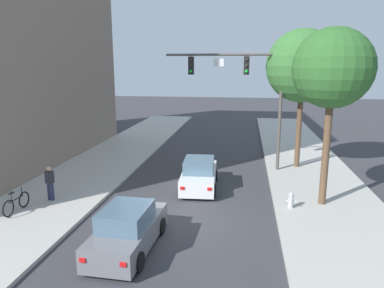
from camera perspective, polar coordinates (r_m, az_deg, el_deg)
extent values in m
plane|color=#38383D|center=(15.24, -2.06, -12.20)|extent=(120.00, 120.00, 0.00)
cube|color=#B2AFA8|center=(17.52, -23.78, -9.67)|extent=(5.00, 60.00, 0.15)
cube|color=#B2AFA8|center=(15.49, 22.94, -12.50)|extent=(5.00, 60.00, 0.15)
cylinder|color=#514C47|center=(21.79, 13.84, 5.59)|extent=(0.20, 0.20, 7.50)
cylinder|color=#514C47|center=(21.62, 5.00, 13.95)|extent=(6.79, 0.14, 0.14)
cube|color=black|center=(21.56, 8.66, 12.20)|extent=(0.32, 0.28, 1.05)
sphere|color=#2D2823|center=(21.42, 8.69, 13.08)|extent=(0.18, 0.18, 0.18)
sphere|color=#2D2823|center=(21.41, 8.66, 12.20)|extent=(0.18, 0.18, 0.18)
sphere|color=green|center=(21.42, 8.63, 11.32)|extent=(0.18, 0.18, 0.18)
cube|color=black|center=(21.81, -0.14, 12.33)|extent=(0.32, 0.28, 1.05)
sphere|color=#2D2823|center=(21.66, -0.20, 13.21)|extent=(0.18, 0.18, 0.18)
sphere|color=#2D2823|center=(21.66, -0.20, 12.33)|extent=(0.18, 0.18, 0.18)
sphere|color=green|center=(21.66, -0.20, 11.46)|extent=(0.18, 0.18, 0.18)
cube|color=white|center=(21.61, 4.24, 12.77)|extent=(0.60, 0.03, 0.44)
cube|color=silver|center=(19.02, 1.15, -5.31)|extent=(1.93, 4.29, 0.80)
cube|color=slate|center=(18.67, 1.12, -3.35)|extent=(1.61, 2.08, 0.64)
cylinder|color=black|center=(20.40, -0.86, -4.79)|extent=(0.25, 0.65, 0.64)
cylinder|color=black|center=(20.29, 3.70, -4.90)|extent=(0.25, 0.65, 0.64)
cylinder|color=black|center=(17.94, -1.76, -7.23)|extent=(0.25, 0.65, 0.64)
cylinder|color=black|center=(17.82, 3.44, -7.38)|extent=(0.25, 0.65, 0.64)
cube|color=red|center=(17.04, -1.54, -7.02)|extent=(0.20, 0.05, 0.14)
cube|color=red|center=(16.94, 2.78, -7.15)|extent=(0.20, 0.05, 0.14)
cube|color=slate|center=(13.17, -10.04, -13.84)|extent=(1.87, 4.27, 0.80)
cube|color=slate|center=(12.74, -10.41, -11.22)|extent=(1.58, 2.06, 0.64)
cylinder|color=black|center=(14.64, -11.19, -12.14)|extent=(0.25, 0.65, 0.64)
cylinder|color=black|center=(14.14, -4.95, -12.84)|extent=(0.25, 0.65, 0.64)
cylinder|color=black|center=(12.53, -15.81, -16.82)|extent=(0.25, 0.65, 0.64)
cylinder|color=black|center=(11.95, -8.51, -17.99)|extent=(0.25, 0.65, 0.64)
cube|color=red|center=(11.65, -17.00, -17.23)|extent=(0.20, 0.05, 0.14)
cube|color=red|center=(11.16, -10.89, -18.28)|extent=(0.20, 0.05, 0.14)
cylinder|color=#232847|center=(18.20, -21.74, -7.00)|extent=(0.14, 0.14, 0.85)
cylinder|color=#232847|center=(18.11, -21.25, -7.05)|extent=(0.14, 0.14, 0.85)
cube|color=#26262D|center=(17.95, -21.67, -4.89)|extent=(0.36, 0.22, 0.56)
sphere|color=tan|center=(17.84, -21.77, -3.67)|extent=(0.22, 0.22, 0.22)
torus|color=black|center=(17.78, -25.09, -7.98)|extent=(0.08, 0.72, 0.72)
torus|color=black|center=(16.99, -27.12, -9.10)|extent=(0.08, 0.72, 0.72)
cylinder|color=black|center=(17.31, -26.15, -7.84)|extent=(0.08, 0.95, 0.05)
cylinder|color=black|center=(17.05, -26.72, -7.55)|extent=(0.04, 0.04, 0.35)
cylinder|color=black|center=(17.56, -25.41, -6.80)|extent=(0.04, 0.04, 0.40)
cube|color=black|center=(17.00, -26.78, -6.98)|extent=(0.13, 0.24, 0.06)
cylinder|color=#B2B2B7|center=(16.70, 15.40, -8.83)|extent=(0.24, 0.24, 0.55)
sphere|color=#B2B2B7|center=(16.58, 15.46, -7.75)|extent=(0.22, 0.22, 0.22)
cylinder|color=#B2B2B7|center=(16.66, 14.78, -8.73)|extent=(0.12, 0.09, 0.09)
cylinder|color=#B2B2B7|center=(16.71, 16.02, -8.75)|extent=(0.12, 0.09, 0.09)
cylinder|color=brown|center=(17.02, 20.46, -1.29)|extent=(0.32, 0.32, 4.79)
sphere|color=#2D6028|center=(16.60, 21.42, 11.15)|extent=(3.42, 3.42, 3.42)
cylinder|color=brown|center=(22.99, 16.56, 2.03)|extent=(0.32, 0.32, 4.54)
sphere|color=#387033|center=(22.66, 17.17, 11.75)|extent=(4.32, 4.32, 4.32)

